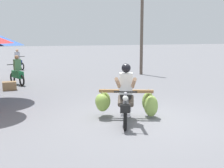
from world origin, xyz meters
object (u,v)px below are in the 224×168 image
object	(u,v)px
motorbike_distant_ahead_left	(17,73)
produce_crate	(9,86)
utility_pole	(142,26)
motorbike_main_loaded	(125,101)
motorbike_distant_ahead_right	(18,61)

from	to	relation	value
motorbike_distant_ahead_left	produce_crate	distance (m)	1.41
motorbike_distant_ahead_left	utility_pole	size ratio (longest dim) A/B	0.27
motorbike_main_loaded	motorbike_distant_ahead_right	world-z (taller)	motorbike_main_loaded
motorbike_main_loaded	produce_crate	xyz separation A→B (m)	(-2.82, 5.82, -0.35)
produce_crate	motorbike_distant_ahead_left	bearing A→B (deg)	72.11
motorbike_main_loaded	utility_pole	world-z (taller)	utility_pole
motorbike_distant_ahead_right	utility_pole	bearing A→B (deg)	-38.54
motorbike_distant_ahead_left	produce_crate	bearing A→B (deg)	-107.89
motorbike_distant_ahead_left	motorbike_distant_ahead_right	world-z (taller)	same
produce_crate	motorbike_main_loaded	bearing A→B (deg)	-64.17
motorbike_main_loaded	produce_crate	distance (m)	6.47
motorbike_main_loaded	utility_pole	distance (m)	9.90
utility_pole	motorbike_distant_ahead_left	bearing A→B (deg)	-169.81
motorbike_main_loaded	produce_crate	world-z (taller)	motorbike_main_loaded
motorbike_main_loaded	produce_crate	size ratio (longest dim) A/B	3.45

